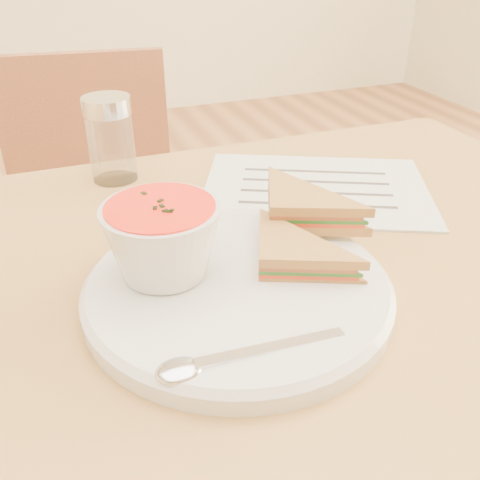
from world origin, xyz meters
name	(u,v)px	position (x,y,z in m)	size (l,w,h in m)	color
chair_far	(102,260)	(-0.10, 0.62, 0.41)	(0.37, 0.37, 0.83)	brown
plate	(238,290)	(-0.02, -0.04, 0.76)	(0.29, 0.29, 0.02)	silver
soup_bowl	(163,244)	(-0.08, 0.00, 0.80)	(0.11, 0.11, 0.08)	silver
sandwich_half_a	(259,273)	(-0.01, -0.05, 0.78)	(0.10, 0.10, 0.03)	#B58340
sandwich_half_b	(270,222)	(0.03, 0.02, 0.79)	(0.11, 0.11, 0.03)	#B58340
spoon	(247,354)	(-0.05, -0.13, 0.77)	(0.18, 0.04, 0.01)	silver
paper_menu	(316,188)	(0.16, 0.15, 0.75)	(0.30, 0.22, 0.00)	white
condiment_shaker	(111,139)	(-0.08, 0.28, 0.81)	(0.06, 0.06, 0.12)	silver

